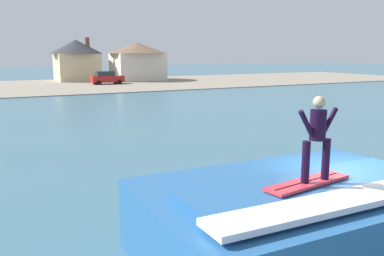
{
  "coord_description": "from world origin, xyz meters",
  "views": [
    {
      "loc": [
        -7.78,
        -6.94,
        4.45
      ],
      "look_at": [
        -1.91,
        4.65,
        2.04
      ],
      "focal_mm": 38.48,
      "sensor_mm": 36.0,
      "label": 1
    }
  ],
  "objects_px": {
    "surfer": "(317,134)",
    "house_small_cottage": "(76,58)",
    "surfboard": "(308,183)",
    "house_gabled_white": "(137,59)",
    "wave_crest": "(297,219)",
    "car_far_shore": "(107,78)"
  },
  "relations": [
    {
      "from": "surfboard",
      "to": "house_gabled_white",
      "type": "xyz_separation_m",
      "value": [
        16.17,
        56.09,
        1.48
      ]
    },
    {
      "from": "house_small_cottage",
      "to": "surfer",
      "type": "bearing_deg",
      "value": -97.03
    },
    {
      "from": "surfboard",
      "to": "house_gabled_white",
      "type": "bearing_deg",
      "value": 73.91
    },
    {
      "from": "wave_crest",
      "to": "house_small_cottage",
      "type": "bearing_deg",
      "value": 82.96
    },
    {
      "from": "house_small_cottage",
      "to": "house_gabled_white",
      "type": "bearing_deg",
      "value": -21.54
    },
    {
      "from": "surfboard",
      "to": "surfer",
      "type": "relative_size",
      "value": 1.25
    },
    {
      "from": "surfboard",
      "to": "car_far_shore",
      "type": "relative_size",
      "value": 0.48
    },
    {
      "from": "surfer",
      "to": "car_far_shore",
      "type": "xyz_separation_m",
      "value": [
        9.5,
        50.49,
        -1.9
      ]
    },
    {
      "from": "wave_crest",
      "to": "house_small_cottage",
      "type": "height_order",
      "value": "house_small_cottage"
    },
    {
      "from": "wave_crest",
      "to": "house_gabled_white",
      "type": "xyz_separation_m",
      "value": [
        15.99,
        55.62,
        2.47
      ]
    },
    {
      "from": "wave_crest",
      "to": "surfboard",
      "type": "distance_m",
      "value": 1.11
    },
    {
      "from": "surfer",
      "to": "house_small_cottage",
      "type": "xyz_separation_m",
      "value": [
        7.34,
        59.57,
        0.7
      ]
    },
    {
      "from": "surfboard",
      "to": "surfer",
      "type": "bearing_deg",
      "value": -20.49
    },
    {
      "from": "wave_crest",
      "to": "house_gabled_white",
      "type": "bearing_deg",
      "value": 73.96
    },
    {
      "from": "car_far_shore",
      "to": "house_small_cottage",
      "type": "xyz_separation_m",
      "value": [
        -2.15,
        9.08,
        2.59
      ]
    },
    {
      "from": "car_far_shore",
      "to": "wave_crest",
      "type": "bearing_deg",
      "value": -100.7
    },
    {
      "from": "house_gabled_white",
      "to": "house_small_cottage",
      "type": "height_order",
      "value": "house_small_cottage"
    },
    {
      "from": "wave_crest",
      "to": "house_gabled_white",
      "type": "distance_m",
      "value": 57.93
    },
    {
      "from": "surfboard",
      "to": "house_gabled_white",
      "type": "relative_size",
      "value": 0.23
    },
    {
      "from": "surfer",
      "to": "house_small_cottage",
      "type": "bearing_deg",
      "value": 82.97
    },
    {
      "from": "house_gabled_white",
      "to": "house_small_cottage",
      "type": "bearing_deg",
      "value": 158.46
    },
    {
      "from": "surfer",
      "to": "house_gabled_white",
      "type": "height_order",
      "value": "house_gabled_white"
    }
  ]
}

